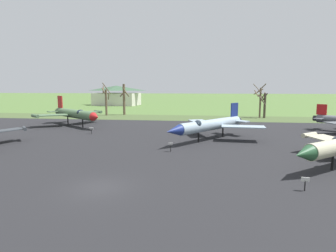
{
  "coord_description": "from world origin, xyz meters",
  "views": [
    {
      "loc": [
        7.5,
        -18.49,
        7.2
      ],
      "look_at": [
        3.31,
        12.29,
        2.87
      ],
      "focal_mm": 29.91,
      "sensor_mm": 36.0,
      "label": 1
    }
  ],
  "objects_px": {
    "info_placard_front_right": "(305,182)",
    "visitor_building": "(117,96)",
    "jet_fighter_rear_right": "(75,114)",
    "info_placard_rear_right": "(92,130)",
    "info_placard_rear_center": "(171,146)",
    "jet_fighter_rear_center": "(210,125)"
  },
  "relations": [
    {
      "from": "info_placard_front_right",
      "to": "visitor_building",
      "type": "xyz_separation_m",
      "value": [
        -42.5,
        88.97,
        3.11
      ]
    },
    {
      "from": "info_placard_front_right",
      "to": "jet_fighter_rear_right",
      "type": "relative_size",
      "value": 0.07
    },
    {
      "from": "jet_fighter_rear_right",
      "to": "info_placard_rear_right",
      "type": "height_order",
      "value": "jet_fighter_rear_right"
    },
    {
      "from": "visitor_building",
      "to": "jet_fighter_rear_right",
      "type": "bearing_deg",
      "value": -79.17
    },
    {
      "from": "info_placard_rear_center",
      "to": "visitor_building",
      "type": "xyz_separation_m",
      "value": [
        -31.77,
        78.39,
        3.1
      ]
    },
    {
      "from": "info_placard_rear_center",
      "to": "visitor_building",
      "type": "bearing_deg",
      "value": 112.06
    },
    {
      "from": "info_placard_rear_center",
      "to": "visitor_building",
      "type": "distance_m",
      "value": 84.64
    },
    {
      "from": "jet_fighter_rear_right",
      "to": "visitor_building",
      "type": "distance_m",
      "value": 60.98
    },
    {
      "from": "info_placard_rear_right",
      "to": "visitor_building",
      "type": "height_order",
      "value": "visitor_building"
    },
    {
      "from": "info_placard_front_right",
      "to": "info_placard_rear_right",
      "type": "bearing_deg",
      "value": 139.46
    },
    {
      "from": "jet_fighter_rear_center",
      "to": "jet_fighter_rear_right",
      "type": "distance_m",
      "value": 27.02
    },
    {
      "from": "jet_fighter_rear_center",
      "to": "info_placard_rear_center",
      "type": "relative_size",
      "value": 13.33
    },
    {
      "from": "info_placard_rear_right",
      "to": "visitor_building",
      "type": "bearing_deg",
      "value": 104.95
    },
    {
      "from": "jet_fighter_rear_center",
      "to": "visitor_building",
      "type": "height_order",
      "value": "visitor_building"
    },
    {
      "from": "info_placard_rear_right",
      "to": "visitor_building",
      "type": "xyz_separation_m",
      "value": [
        -18.21,
        68.2,
        3.06
      ]
    },
    {
      "from": "info_placard_front_right",
      "to": "jet_fighter_rear_center",
      "type": "relative_size",
      "value": 0.07
    },
    {
      "from": "info_placard_rear_center",
      "to": "info_placard_rear_right",
      "type": "height_order",
      "value": "info_placard_rear_right"
    },
    {
      "from": "jet_fighter_rear_center",
      "to": "info_placard_rear_right",
      "type": "bearing_deg",
      "value": 171.49
    },
    {
      "from": "jet_fighter_rear_right",
      "to": "info_placard_rear_right",
      "type": "relative_size",
      "value": 13.11
    },
    {
      "from": "jet_fighter_rear_center",
      "to": "visitor_building",
      "type": "relative_size",
      "value": 0.75
    },
    {
      "from": "info_placard_rear_right",
      "to": "visitor_building",
      "type": "relative_size",
      "value": 0.06
    },
    {
      "from": "jet_fighter_rear_center",
      "to": "visitor_building",
      "type": "bearing_deg",
      "value": 117.02
    }
  ]
}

